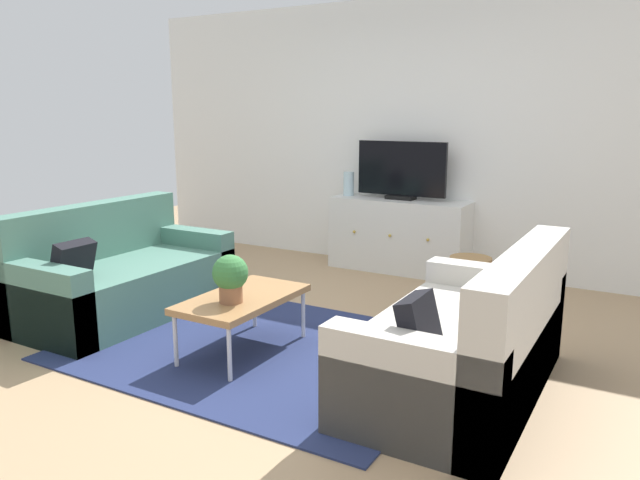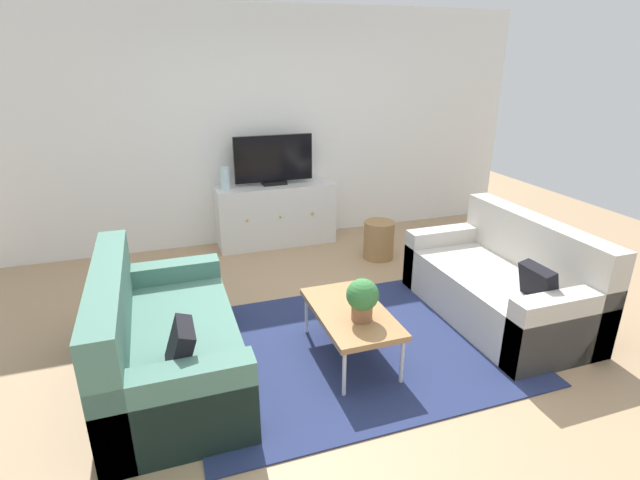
{
  "view_description": "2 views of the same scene",
  "coord_description": "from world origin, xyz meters",
  "px_view_note": "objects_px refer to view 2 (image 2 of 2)",
  "views": [
    {
      "loc": [
        2.31,
        -3.34,
        1.6
      ],
      "look_at": [
        0.0,
        0.65,
        0.62
      ],
      "focal_mm": 34.08,
      "sensor_mm": 36.0,
      "label": 1
    },
    {
      "loc": [
        -1.31,
        -3.17,
        2.16
      ],
      "look_at": [
        0.0,
        0.65,
        0.62
      ],
      "focal_mm": 27.21,
      "sensor_mm": 36.0,
      "label": 2
    }
  ],
  "objects_px": {
    "couch_right_side": "(505,286)",
    "coffee_table": "(351,314)",
    "flat_screen_tv": "(274,160)",
    "couch_left_side": "(158,346)",
    "potted_plant": "(362,298)",
    "wicker_basket": "(379,240)",
    "glass_vase": "(225,178)",
    "tv_console": "(276,214)"
  },
  "relations": [
    {
      "from": "flat_screen_tv",
      "to": "glass_vase",
      "type": "relative_size",
      "value": 3.7
    },
    {
      "from": "couch_left_side",
      "to": "tv_console",
      "type": "height_order",
      "value": "couch_left_side"
    },
    {
      "from": "couch_left_side",
      "to": "wicker_basket",
      "type": "height_order",
      "value": "couch_left_side"
    },
    {
      "from": "glass_vase",
      "to": "wicker_basket",
      "type": "height_order",
      "value": "glass_vase"
    },
    {
      "from": "glass_vase",
      "to": "coffee_table",
      "type": "bearing_deg",
      "value": -78.43
    },
    {
      "from": "couch_right_side",
      "to": "flat_screen_tv",
      "type": "relative_size",
      "value": 1.81
    },
    {
      "from": "coffee_table",
      "to": "glass_vase",
      "type": "bearing_deg",
      "value": 101.57
    },
    {
      "from": "tv_console",
      "to": "wicker_basket",
      "type": "height_order",
      "value": "tv_console"
    },
    {
      "from": "potted_plant",
      "to": "flat_screen_tv",
      "type": "height_order",
      "value": "flat_screen_tv"
    },
    {
      "from": "couch_left_side",
      "to": "coffee_table",
      "type": "height_order",
      "value": "couch_left_side"
    },
    {
      "from": "potted_plant",
      "to": "wicker_basket",
      "type": "relative_size",
      "value": 0.73
    },
    {
      "from": "coffee_table",
      "to": "tv_console",
      "type": "height_order",
      "value": "tv_console"
    },
    {
      "from": "couch_left_side",
      "to": "potted_plant",
      "type": "distance_m",
      "value": 1.45
    },
    {
      "from": "couch_right_side",
      "to": "coffee_table",
      "type": "height_order",
      "value": "couch_right_side"
    },
    {
      "from": "couch_left_side",
      "to": "potted_plant",
      "type": "relative_size",
      "value": 5.37
    },
    {
      "from": "potted_plant",
      "to": "coffee_table",
      "type": "bearing_deg",
      "value": 98.58
    },
    {
      "from": "couch_right_side",
      "to": "coffee_table",
      "type": "xyz_separation_m",
      "value": [
        -1.51,
        -0.15,
        0.08
      ]
    },
    {
      "from": "couch_left_side",
      "to": "glass_vase",
      "type": "relative_size",
      "value": 6.7
    },
    {
      "from": "couch_right_side",
      "to": "wicker_basket",
      "type": "distance_m",
      "value": 1.61
    },
    {
      "from": "glass_vase",
      "to": "flat_screen_tv",
      "type": "bearing_deg",
      "value": 1.98
    },
    {
      "from": "tv_console",
      "to": "glass_vase",
      "type": "height_order",
      "value": "glass_vase"
    },
    {
      "from": "couch_right_side",
      "to": "tv_console",
      "type": "bearing_deg",
      "value": 121.4
    },
    {
      "from": "coffee_table",
      "to": "tv_console",
      "type": "xyz_separation_m",
      "value": [
        0.06,
        2.53,
        -0.0
      ]
    },
    {
      "from": "tv_console",
      "to": "glass_vase",
      "type": "xyz_separation_m",
      "value": [
        -0.58,
        0.0,
        0.49
      ]
    },
    {
      "from": "flat_screen_tv",
      "to": "glass_vase",
      "type": "xyz_separation_m",
      "value": [
        -0.58,
        -0.02,
        -0.16
      ]
    },
    {
      "from": "flat_screen_tv",
      "to": "couch_left_side",
      "type": "bearing_deg",
      "value": -120.82
    },
    {
      "from": "flat_screen_tv",
      "to": "wicker_basket",
      "type": "bearing_deg",
      "value": -41.06
    },
    {
      "from": "couch_right_side",
      "to": "wicker_basket",
      "type": "bearing_deg",
      "value": 106.97
    },
    {
      "from": "couch_right_side",
      "to": "potted_plant",
      "type": "relative_size",
      "value": 5.37
    },
    {
      "from": "couch_left_side",
      "to": "flat_screen_tv",
      "type": "bearing_deg",
      "value": 59.18
    },
    {
      "from": "couch_right_side",
      "to": "flat_screen_tv",
      "type": "xyz_separation_m",
      "value": [
        -1.45,
        2.39,
        0.73
      ]
    },
    {
      "from": "coffee_table",
      "to": "wicker_basket",
      "type": "bearing_deg",
      "value": 58.49
    },
    {
      "from": "glass_vase",
      "to": "wicker_basket",
      "type": "relative_size",
      "value": 0.58
    },
    {
      "from": "couch_left_side",
      "to": "tv_console",
      "type": "distance_m",
      "value": 2.77
    },
    {
      "from": "potted_plant",
      "to": "wicker_basket",
      "type": "distance_m",
      "value": 2.13
    },
    {
      "from": "coffee_table",
      "to": "potted_plant",
      "type": "xyz_separation_m",
      "value": [
        0.02,
        -0.15,
        0.2
      ]
    },
    {
      "from": "flat_screen_tv",
      "to": "potted_plant",
      "type": "bearing_deg",
      "value": -90.8
    },
    {
      "from": "couch_right_side",
      "to": "flat_screen_tv",
      "type": "height_order",
      "value": "flat_screen_tv"
    },
    {
      "from": "tv_console",
      "to": "glass_vase",
      "type": "relative_size",
      "value": 5.6
    },
    {
      "from": "coffee_table",
      "to": "wicker_basket",
      "type": "height_order",
      "value": "wicker_basket"
    },
    {
      "from": "coffee_table",
      "to": "flat_screen_tv",
      "type": "height_order",
      "value": "flat_screen_tv"
    },
    {
      "from": "tv_console",
      "to": "wicker_basket",
      "type": "bearing_deg",
      "value": -40.38
    }
  ]
}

